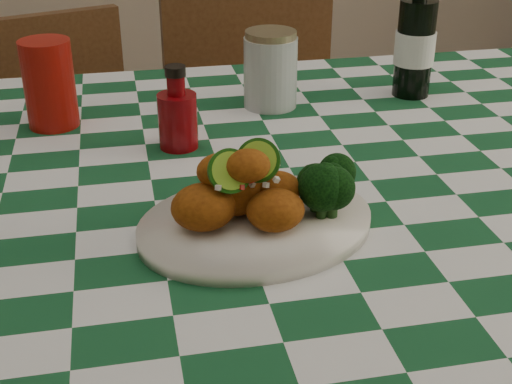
{
  "coord_description": "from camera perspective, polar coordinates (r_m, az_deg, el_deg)",
  "views": [
    {
      "loc": [
        -0.14,
        -0.93,
        1.24
      ],
      "look_at": [
        0.02,
        -0.17,
        0.84
      ],
      "focal_mm": 50.0,
      "sensor_mm": 36.0,
      "label": 1
    }
  ],
  "objects": [
    {
      "name": "wooden_chair_right",
      "position": [
        1.87,
        1.02,
        4.49
      ],
      "size": [
        0.5,
        0.52,
        1.03
      ],
      "primitive_type": null,
      "rotation": [
        0.0,
        0.0,
        0.06
      ],
      "color": "#472814",
      "rests_on": "ground"
    },
    {
      "name": "plate",
      "position": [
        0.89,
        0.0,
        -2.63
      ],
      "size": [
        0.35,
        0.3,
        0.02
      ],
      "primitive_type": null,
      "rotation": [
        0.0,
        0.0,
        0.23
      ],
      "color": "white",
      "rests_on": "dining_table"
    },
    {
      "name": "dining_table",
      "position": [
        1.26,
        -2.37,
        -14.77
      ],
      "size": [
        1.66,
        1.06,
        0.79
      ],
      "primitive_type": null,
      "color": "#154F29",
      "rests_on": "ground"
    },
    {
      "name": "beer_bottle",
      "position": [
        1.35,
        12.72,
        12.54
      ],
      "size": [
        0.08,
        0.08,
        0.25
      ],
      "primitive_type": null,
      "rotation": [
        0.0,
        0.0,
        -0.05
      ],
      "color": "black",
      "rests_on": "dining_table"
    },
    {
      "name": "mason_jar",
      "position": [
        1.28,
        1.17,
        9.8
      ],
      "size": [
        0.11,
        0.11,
        0.14
      ],
      "primitive_type": null,
      "rotation": [
        0.0,
        0.0,
        0.32
      ],
      "color": "#B2BCBA",
      "rests_on": "dining_table"
    },
    {
      "name": "red_tumbler",
      "position": [
        1.24,
        -16.21,
        8.3
      ],
      "size": [
        0.11,
        0.11,
        0.15
      ],
      "primitive_type": "cylinder",
      "rotation": [
        0.0,
        0.0,
        -0.35
      ],
      "color": "#930E08",
      "rests_on": "dining_table"
    },
    {
      "name": "broccoli_side",
      "position": [
        0.9,
        5.69,
        0.69
      ],
      "size": [
        0.09,
        0.09,
        0.07
      ],
      "primitive_type": null,
      "color": "black",
      "rests_on": "plate"
    },
    {
      "name": "ketchup_bottle",
      "position": [
        1.11,
        -6.33,
        6.74
      ],
      "size": [
        0.08,
        0.08,
        0.13
      ],
      "primitive_type": null,
      "rotation": [
        0.0,
        0.0,
        -0.36
      ],
      "color": "#6E0509",
      "rests_on": "dining_table"
    },
    {
      "name": "fried_chicken_pile",
      "position": [
        0.86,
        -0.77,
        0.54
      ],
      "size": [
        0.15,
        0.11,
        0.09
      ],
      "primitive_type": null,
      "color": "#98490E",
      "rests_on": "plate"
    },
    {
      "name": "wooden_chair_left",
      "position": [
        1.88,
        -13.62,
        0.28
      ],
      "size": [
        0.48,
        0.49,
        0.82
      ],
      "primitive_type": null,
      "rotation": [
        0.0,
        0.0,
        0.32
      ],
      "color": "#472814",
      "rests_on": "ground"
    }
  ]
}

